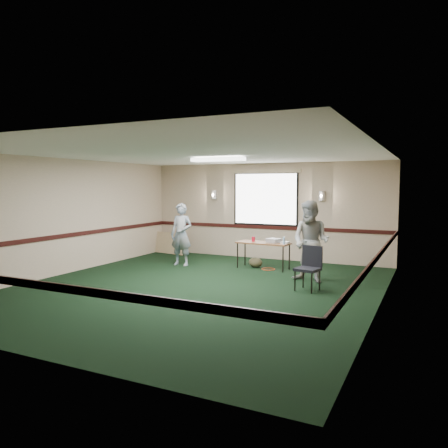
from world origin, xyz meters
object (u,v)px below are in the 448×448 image
at_px(folding_table, 263,244).
at_px(conference_chair, 310,264).
at_px(projector, 274,241).
at_px(person_left, 181,234).
at_px(person_right, 311,242).

height_order(folding_table, conference_chair, conference_chair).
bearing_deg(conference_chair, projector, 139.22).
distance_m(conference_chair, person_left, 3.90).
xyz_separation_m(projector, person_left, (-2.34, -0.53, 0.09)).
height_order(projector, person_left, person_left).
xyz_separation_m(projector, conference_chair, (1.36, -1.73, -0.21)).
bearing_deg(person_right, conference_chair, -64.55).
bearing_deg(conference_chair, folding_table, 144.89).
bearing_deg(projector, folding_table, -147.28).
bearing_deg(projector, conference_chair, -29.24).
distance_m(projector, conference_chair, 2.21).
bearing_deg(conference_chair, person_right, 114.00).
relative_size(folding_table, conference_chair, 1.56).
relative_size(projector, person_right, 0.18).
distance_m(conference_chair, person_right, 0.82).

